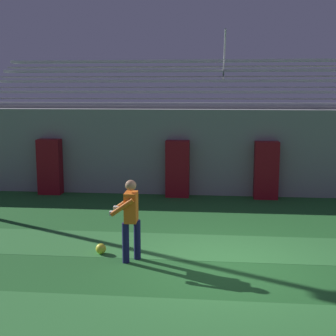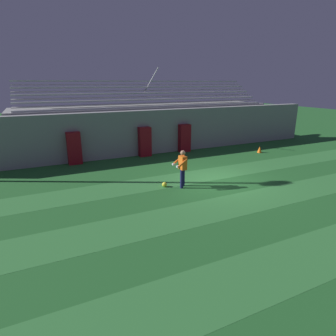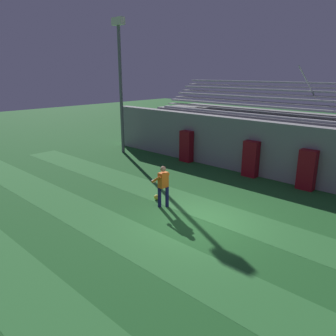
# 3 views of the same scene
# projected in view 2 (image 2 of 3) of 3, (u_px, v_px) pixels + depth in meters

# --- Properties ---
(ground_plane) EXTENTS (80.00, 80.00, 0.00)m
(ground_plane) POSITION_uv_depth(u_px,v_px,m) (218.00, 181.00, 13.20)
(ground_plane) COLOR #236028
(turf_stripe_mid) EXTENTS (28.00, 1.77, 0.01)m
(turf_stripe_mid) POSITION_uv_depth(u_px,v_px,m) (255.00, 200.00, 11.07)
(turf_stripe_mid) COLOR #337A38
(turf_stripe_mid) RESTS_ON ground
(turf_stripe_far) EXTENTS (28.00, 1.77, 0.01)m
(turf_stripe_far) POSITION_uv_depth(u_px,v_px,m) (206.00, 175.00, 14.13)
(turf_stripe_far) COLOR #337A38
(turf_stripe_far) RESTS_ON ground
(back_wall) EXTENTS (24.00, 0.60, 2.80)m
(back_wall) POSITION_uv_depth(u_px,v_px,m) (162.00, 131.00, 18.41)
(back_wall) COLOR gray
(back_wall) RESTS_ON ground
(padding_pillar_gate_left) EXTENTS (0.75, 0.44, 1.83)m
(padding_pillar_gate_left) POSITION_uv_depth(u_px,v_px,m) (145.00, 142.00, 17.50)
(padding_pillar_gate_left) COLOR maroon
(padding_pillar_gate_left) RESTS_ON ground
(padding_pillar_gate_right) EXTENTS (0.75, 0.44, 1.83)m
(padding_pillar_gate_right) POSITION_uv_depth(u_px,v_px,m) (184.00, 138.00, 18.66)
(padding_pillar_gate_right) COLOR maroon
(padding_pillar_gate_right) RESTS_ON ground
(padding_pillar_far_left) EXTENTS (0.75, 0.44, 1.83)m
(padding_pillar_far_left) POSITION_uv_depth(u_px,v_px,m) (74.00, 148.00, 15.77)
(padding_pillar_far_left) COLOR maroon
(padding_pillar_far_left) RESTS_ON ground
(bleacher_stand) EXTENTS (18.00, 4.05, 5.43)m
(bleacher_stand) POSITION_uv_depth(u_px,v_px,m) (149.00, 125.00, 20.41)
(bleacher_stand) COLOR gray
(bleacher_stand) RESTS_ON ground
(goalkeeper) EXTENTS (0.57, 0.58, 1.67)m
(goalkeeper) POSITION_uv_depth(u_px,v_px,m) (182.00, 166.00, 12.22)
(goalkeeper) COLOR #19194C
(goalkeeper) RESTS_ON ground
(soccer_ball) EXTENTS (0.22, 0.22, 0.22)m
(soccer_ball) POSITION_uv_depth(u_px,v_px,m) (164.00, 185.00, 12.47)
(soccer_ball) COLOR yellow
(soccer_ball) RESTS_ON ground
(traffic_cone) EXTENTS (0.30, 0.30, 0.42)m
(traffic_cone) POSITION_uv_depth(u_px,v_px,m) (260.00, 149.00, 18.57)
(traffic_cone) COLOR orange
(traffic_cone) RESTS_ON ground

